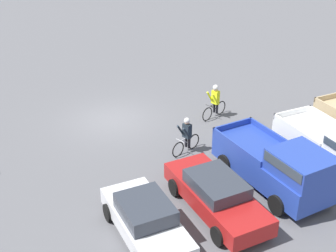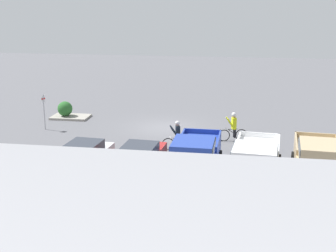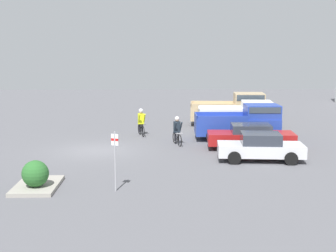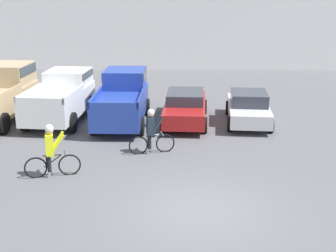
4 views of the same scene
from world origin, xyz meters
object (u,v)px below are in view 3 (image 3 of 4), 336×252
(cyclist_1, at_px, (141,121))
(shrub, at_px, (35,174))
(sedan_1, at_px, (260,147))
(fire_lane_sign, at_px, (115,155))
(sedan_0, at_px, (251,136))
(pickup_truck_1, at_px, (240,116))
(pickup_truck_2, at_px, (244,122))
(pickup_truck_0, at_px, (233,109))
(cyclist_0, at_px, (177,130))

(cyclist_1, relative_size, shrub, 1.68)
(sedan_1, relative_size, fire_lane_sign, 1.83)
(sedan_0, height_order, cyclist_1, cyclist_1)
(pickup_truck_1, bearing_deg, shrub, -38.14)
(pickup_truck_2, bearing_deg, pickup_truck_0, 177.29)
(pickup_truck_1, height_order, cyclist_0, pickup_truck_1)
(pickup_truck_2, height_order, sedan_0, pickup_truck_2)
(pickup_truck_0, height_order, sedan_1, pickup_truck_0)
(pickup_truck_0, bearing_deg, sedan_1, -2.21)
(pickup_truck_1, xyz_separation_m, sedan_0, (5.57, -0.34, -0.39))
(sedan_1, distance_m, cyclist_1, 9.50)
(sedan_0, bearing_deg, pickup_truck_1, 176.49)
(pickup_truck_2, distance_m, shrub, 14.49)
(cyclist_0, bearing_deg, pickup_truck_2, 109.44)
(fire_lane_sign, bearing_deg, sedan_1, 126.22)
(cyclist_0, bearing_deg, shrub, -33.66)
(pickup_truck_1, xyz_separation_m, sedan_1, (8.37, -0.41, -0.40))
(pickup_truck_0, bearing_deg, shrub, -33.00)
(cyclist_0, distance_m, shrub, 10.71)
(cyclist_1, xyz_separation_m, shrub, (11.99, -3.73, -0.23))
(sedan_0, bearing_deg, sedan_1, -1.32)
(pickup_truck_0, bearing_deg, cyclist_1, -59.14)
(cyclist_0, height_order, cyclist_1, cyclist_1)
(sedan_1, bearing_deg, cyclist_0, -135.93)
(pickup_truck_0, relative_size, cyclist_1, 3.08)
(shrub, bearing_deg, sedan_1, 115.76)
(sedan_1, distance_m, cyclist_0, 5.74)
(pickup_truck_0, bearing_deg, pickup_truck_1, -0.50)
(pickup_truck_1, distance_m, cyclist_0, 6.12)
(pickup_truck_1, bearing_deg, sedan_0, -3.51)
(pickup_truck_0, distance_m, cyclist_1, 7.73)
(cyclist_0, height_order, fire_lane_sign, fire_lane_sign)
(pickup_truck_0, height_order, cyclist_0, pickup_truck_0)
(cyclist_0, bearing_deg, pickup_truck_0, 147.85)
(sedan_0, bearing_deg, fire_lane_sign, -41.39)
(sedan_0, xyz_separation_m, sedan_1, (2.80, -0.06, -0.02))
(pickup_truck_1, height_order, cyclist_1, pickup_truck_1)
(pickup_truck_1, height_order, sedan_1, pickup_truck_1)
(pickup_truck_1, bearing_deg, pickup_truck_2, -4.92)
(pickup_truck_1, distance_m, sedan_0, 5.59)
(fire_lane_sign, relative_size, shrub, 2.26)
(shrub, bearing_deg, fire_lane_sign, 86.90)
(cyclist_0, xyz_separation_m, cyclist_1, (-3.08, -2.21, 0.05))
(cyclist_1, relative_size, fire_lane_sign, 0.74)
(sedan_1, relative_size, shrub, 4.13)
(pickup_truck_0, relative_size, pickup_truck_2, 1.06)
(sedan_0, relative_size, sedan_1, 1.12)
(pickup_truck_0, distance_m, shrub, 19.03)
(cyclist_0, distance_m, cyclist_1, 3.79)
(pickup_truck_2, bearing_deg, sedan_0, -2.11)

